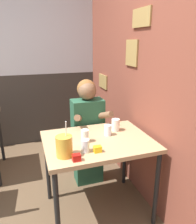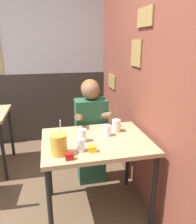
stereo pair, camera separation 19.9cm
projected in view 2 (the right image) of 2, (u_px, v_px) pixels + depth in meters
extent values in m
cube|color=brown|center=(130.00, 62.00, 2.46)|extent=(0.06, 4.22, 2.70)
cube|color=olive|center=(145.00, 17.00, 1.94)|extent=(0.02, 0.32, 0.17)
cube|color=olive|center=(136.00, 53.00, 2.18)|extent=(0.02, 0.24, 0.26)
cube|color=olive|center=(112.00, 82.00, 3.10)|extent=(0.02, 0.31, 0.19)
cube|color=silver|center=(14.00, 17.00, 3.07)|extent=(5.62, 0.06, 1.60)
cube|color=#332D28|center=(24.00, 109.00, 3.48)|extent=(5.62, 0.06, 1.10)
cube|color=tan|center=(96.00, 141.00, 1.92)|extent=(0.93, 0.71, 0.04)
cylinder|color=black|center=(50.00, 210.00, 1.65)|extent=(0.04, 0.04, 0.72)
cylinder|color=black|center=(154.00, 193.00, 1.83)|extent=(0.04, 0.04, 0.72)
cylinder|color=black|center=(49.00, 165.00, 2.24)|extent=(0.04, 0.04, 0.72)
cylinder|color=black|center=(128.00, 156.00, 2.42)|extent=(0.04, 0.04, 0.72)
cylinder|color=black|center=(3.00, 153.00, 2.50)|extent=(0.04, 0.04, 0.72)
cylinder|color=black|center=(11.00, 132.00, 3.06)|extent=(0.04, 0.04, 0.72)
cube|color=#235138|center=(91.00, 161.00, 2.55)|extent=(0.31, 0.20, 0.47)
cube|color=#235138|center=(91.00, 122.00, 2.40)|extent=(0.34, 0.20, 0.51)
sphere|color=brown|center=(90.00, 89.00, 2.31)|extent=(0.20, 0.20, 0.20)
sphere|color=brown|center=(91.00, 90.00, 2.29)|extent=(0.20, 0.20, 0.20)
cylinder|color=brown|center=(80.00, 117.00, 2.20)|extent=(0.14, 0.27, 0.15)
cylinder|color=brown|center=(106.00, 115.00, 2.26)|extent=(0.14, 0.27, 0.15)
cylinder|color=gold|center=(59.00, 145.00, 1.64)|extent=(0.12, 0.12, 0.16)
cylinder|color=white|center=(60.00, 128.00, 1.60)|extent=(0.01, 0.04, 0.14)
cylinder|color=silver|center=(107.00, 130.00, 1.98)|extent=(0.07, 0.07, 0.10)
cylinder|color=silver|center=(83.00, 135.00, 1.86)|extent=(0.07, 0.07, 0.11)
cylinder|color=silver|center=(116.00, 126.00, 2.07)|extent=(0.08, 0.08, 0.11)
cylinder|color=silver|center=(80.00, 145.00, 1.69)|extent=(0.06, 0.06, 0.10)
cube|color=#B7140F|center=(70.00, 156.00, 1.58)|extent=(0.06, 0.04, 0.05)
cube|color=yellow|center=(92.00, 149.00, 1.69)|extent=(0.06, 0.04, 0.05)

